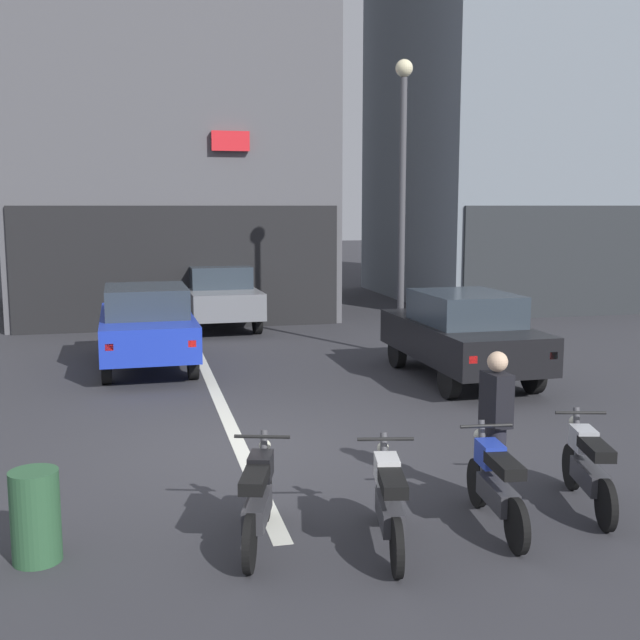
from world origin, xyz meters
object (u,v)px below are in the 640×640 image
(motorcycle_blue_row_centre, at_px, (496,483))
(street_lamp, at_px, (403,177))
(motorcycle_white_row_left_mid, at_px, (389,501))
(trash_bin, at_px, (36,516))
(car_black_parked_kerbside, at_px, (462,333))
(person_by_motorcycles, at_px, (495,426))
(motorcycle_black_row_leftmost, at_px, (258,497))
(motorcycle_silver_row_right_mid, at_px, (588,466))
(car_grey_down_street, at_px, (219,294))
(car_blue_crossing_near, at_px, (147,324))

(motorcycle_blue_row_centre, bearing_deg, street_lamp, 76.77)
(motorcycle_white_row_left_mid, distance_m, trash_bin, 3.23)
(car_black_parked_kerbside, relative_size, motorcycle_blue_row_centre, 2.47)
(car_black_parked_kerbside, height_order, person_by_motorcycles, person_by_motorcycles)
(car_black_parked_kerbside, bearing_deg, trash_bin, -138.23)
(person_by_motorcycles, bearing_deg, car_black_parked_kerbside, 69.73)
(motorcycle_black_row_leftmost, height_order, person_by_motorcycles, person_by_motorcycles)
(street_lamp, height_order, motorcycle_blue_row_centre, street_lamp)
(motorcycle_blue_row_centre, relative_size, person_by_motorcycles, 1.00)
(motorcycle_white_row_left_mid, distance_m, motorcycle_silver_row_right_mid, 2.41)
(street_lamp, xyz_separation_m, motorcycle_white_row_left_mid, (-3.26, -9.04, -3.34))
(motorcycle_silver_row_right_mid, bearing_deg, motorcycle_black_row_leftmost, -178.85)
(motorcycle_white_row_left_mid, height_order, person_by_motorcycles, person_by_motorcycles)
(street_lamp, xyz_separation_m, motorcycle_blue_row_centre, (-2.08, -8.85, -3.34))
(car_grey_down_street, height_order, motorcycle_white_row_left_mid, car_grey_down_street)
(motorcycle_blue_row_centre, bearing_deg, person_by_motorcycles, 65.36)
(car_black_parked_kerbside, bearing_deg, motorcycle_silver_row_right_mid, -101.20)
(car_blue_crossing_near, relative_size, motorcycle_black_row_leftmost, 2.55)
(motorcycle_white_row_left_mid, relative_size, trash_bin, 1.94)
(trash_bin, bearing_deg, person_by_motorcycles, 4.25)
(car_black_parked_kerbside, bearing_deg, motorcycle_white_row_left_mid, -118.76)
(car_grey_down_street, xyz_separation_m, motorcycle_blue_row_centre, (1.28, -13.70, -0.43))
(street_lamp, relative_size, motorcycle_white_row_left_mid, 3.74)
(street_lamp, distance_m, trash_bin, 11.26)
(car_blue_crossing_near, xyz_separation_m, car_black_parked_kerbside, (5.62, -2.46, 0.00))
(motorcycle_silver_row_right_mid, bearing_deg, person_by_motorcycles, 157.69)
(car_grey_down_street, relative_size, motorcycle_blue_row_centre, 2.48)
(person_by_motorcycles, bearing_deg, motorcycle_black_row_leftmost, -170.53)
(motorcycle_silver_row_right_mid, bearing_deg, car_blue_crossing_near, 117.41)
(car_blue_crossing_near, xyz_separation_m, motorcycle_blue_row_centre, (3.24, -8.77, -0.43))
(person_by_motorcycles, bearing_deg, motorcycle_white_row_left_mid, -151.16)
(car_grey_down_street, distance_m, motorcycle_white_row_left_mid, 13.90)
(motorcycle_white_row_left_mid, distance_m, person_by_motorcycles, 1.72)
(car_black_parked_kerbside, height_order, motorcycle_blue_row_centre, car_black_parked_kerbside)
(car_blue_crossing_near, distance_m, motorcycle_black_row_leftmost, 8.65)
(motorcycle_white_row_left_mid, bearing_deg, motorcycle_blue_row_centre, 9.16)
(motorcycle_blue_row_centre, distance_m, trash_bin, 4.39)
(motorcycle_blue_row_centre, height_order, trash_bin, motorcycle_blue_row_centre)
(motorcycle_black_row_leftmost, relative_size, trash_bin, 1.91)
(car_blue_crossing_near, xyz_separation_m, person_by_motorcycles, (3.52, -8.15, -0.03))
(car_grey_down_street, height_order, street_lamp, street_lamp)
(trash_bin, bearing_deg, motorcycle_silver_row_right_mid, -0.25)
(motorcycle_silver_row_right_mid, relative_size, trash_bin, 1.92)
(car_grey_down_street, height_order, trash_bin, car_grey_down_street)
(person_by_motorcycles, relative_size, trash_bin, 1.96)
(car_grey_down_street, height_order, person_by_motorcycles, person_by_motorcycles)
(car_grey_down_street, relative_size, motorcycle_black_row_leftmost, 2.55)
(car_blue_crossing_near, distance_m, motorcycle_blue_row_centre, 9.36)
(car_black_parked_kerbside, relative_size, person_by_motorcycles, 2.46)
(car_blue_crossing_near, bearing_deg, street_lamp, 0.86)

